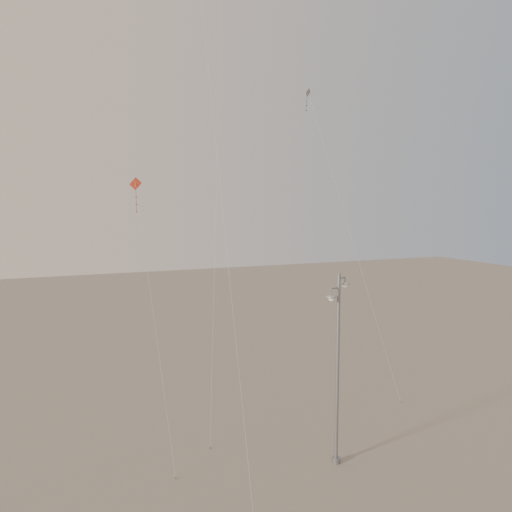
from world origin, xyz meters
name	(u,v)px	position (x,y,z in m)	size (l,w,h in m)	color
ground	(288,476)	(0.00, 0.00, 0.00)	(160.00, 160.00, 0.00)	gray
street_lamp	(337,364)	(2.92, 0.28, 5.21)	(1.55, 0.92, 9.77)	#909498
kite_1	(203,22)	(-1.98, 6.28, 22.82)	(1.48, 12.20, 30.99)	#2D2725
kite_3	(143,238)	(-5.34, 6.87, 11.37)	(0.68, 6.39, 14.64)	#A02917
kite_4	(332,175)	(8.08, 9.51, 15.03)	(4.78, 5.18, 20.86)	#2D2725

